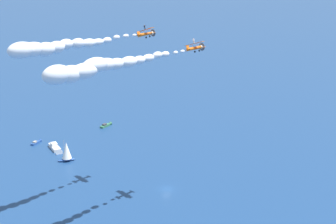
{
  "coord_description": "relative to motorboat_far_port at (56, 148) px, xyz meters",
  "views": [
    {
      "loc": [
        150.18,
        -2.13,
        74.41
      ],
      "look_at": [
        -0.37,
        0.37,
        27.1
      ],
      "focal_mm": 52.63,
      "sensor_mm": 36.0,
      "label": 1
    }
  ],
  "objects": [
    {
      "name": "smoke_trail_wingman",
      "position": [
        67.81,
        25.47,
        47.7
      ],
      "size": [
        35.82,
        36.48,
        6.47
      ],
      "color": "silver"
    },
    {
      "name": "biplane_wingman",
      "position": [
        40.74,
        52.82,
        48.01
      ],
      "size": [
        6.59,
        6.58,
        3.94
      ],
      "color": "orange"
    },
    {
      "name": "smoke_trail_lead",
      "position": [
        54.3,
        12.48,
        50.54
      ],
      "size": [
        33.49,
        33.44,
        5.96
      ],
      "color": "silver"
    },
    {
      "name": "wingwalker_lead",
      "position": [
        28.25,
        37.51,
        52.53
      ],
      "size": [
        1.1,
        1.09,
        1.51
      ],
      "color": "black"
    },
    {
      "name": "motorboat_trailing",
      "position": [
        -8.04,
        -9.63,
        -0.4
      ],
      "size": [
        5.88,
        3.63,
        1.67
      ],
      "color": "#23478C",
      "rests_on": "ground_plane"
    },
    {
      "name": "motorboat_far_stbd",
      "position": [
        -29.52,
        17.4,
        -0.31
      ],
      "size": [
        6.8,
        5.21,
        2.01
      ],
      "color": "#33704C",
      "rests_on": "ground_plane"
    },
    {
      "name": "wingwalker_wingman",
      "position": [
        40.28,
        52.38,
        50.07
      ],
      "size": [
        1.1,
        1.09,
        1.51
      ],
      "color": "white"
    },
    {
      "name": "sailboat_offshore",
      "position": [
        11.04,
        6.52,
        3.03
      ],
      "size": [
        4.54,
        6.85,
        8.51
      ],
      "color": "#23478C",
      "rests_on": "ground_plane"
    },
    {
      "name": "biplane_lead",
      "position": [
        28.71,
        37.95,
        50.47
      ],
      "size": [
        6.59,
        6.58,
        3.94
      ],
      "color": "orange"
    },
    {
      "name": "motorboat_far_port",
      "position": [
        0.0,
        0.0,
        0.0
      ],
      "size": [
        10.94,
        7.51,
        3.16
      ],
      "color": "white",
      "rests_on": "ground_plane"
    },
    {
      "name": "ground_plane",
      "position": [
        35.69,
        44.47,
        -0.85
      ],
      "size": [
        2000.0,
        2000.0,
        0.0
      ],
      "primitive_type": "plane",
      "color": "navy"
    }
  ]
}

